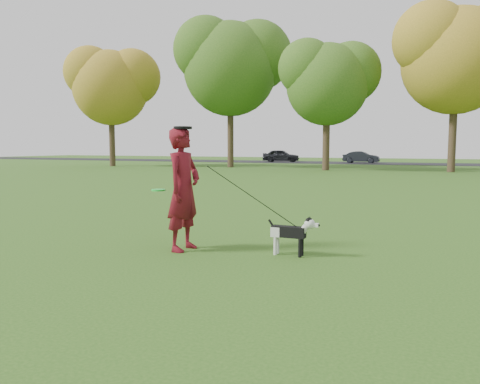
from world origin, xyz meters
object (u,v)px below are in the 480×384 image
at_px(car_mid, 361,157).
at_px(man, 184,189).
at_px(dog, 293,231).
at_px(car_left, 281,156).

bearing_deg(car_mid, man, -174.28).
bearing_deg(car_mid, dog, -171.78).
bearing_deg(dog, car_mid, 97.57).
bearing_deg(dog, man, -169.84).
bearing_deg(dog, car_left, 108.75).
relative_size(man, dog, 2.40).
height_order(man, car_mid, man).
xyz_separation_m(dog, car_left, (-13.57, 39.99, 0.29)).
xyz_separation_m(dog, car_mid, (-5.31, 39.99, 0.21)).
bearing_deg(car_left, car_mid, -99.07).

